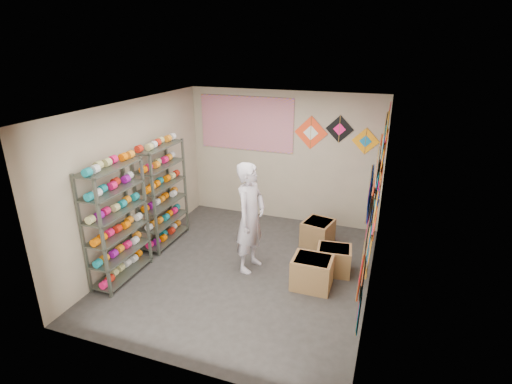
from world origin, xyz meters
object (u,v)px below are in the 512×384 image
at_px(shopkeeper, 250,218).
at_px(carton_c, 318,233).
at_px(shelf_rack_front, 117,224).
at_px(carton_a, 312,273).
at_px(carton_b, 334,260).
at_px(shelf_rack_back, 162,195).

height_order(shopkeeper, carton_c, shopkeeper).
bearing_deg(carton_c, shopkeeper, -114.98).
bearing_deg(carton_c, shelf_rack_front, -129.80).
relative_size(shelf_rack_front, shopkeeper, 1.03).
height_order(carton_a, carton_c, carton_a).
height_order(shelf_rack_front, carton_a, shelf_rack_front).
bearing_deg(shelf_rack_front, shopkeeper, 27.43).
height_order(shopkeeper, carton_b, shopkeeper).
bearing_deg(shopkeeper, carton_c, -28.54).
relative_size(shelf_rack_front, carton_a, 3.18).
relative_size(carton_a, carton_b, 1.09).
bearing_deg(carton_b, carton_a, -121.05).
relative_size(shelf_rack_back, carton_b, 3.47).
xyz_separation_m(shelf_rack_front, carton_b, (3.19, 1.29, -0.73)).
relative_size(carton_a, carton_c, 1.09).
bearing_deg(carton_a, carton_b, 65.44).
distance_m(shelf_rack_front, shopkeeper, 2.09).
distance_m(carton_a, carton_c, 1.40).
xyz_separation_m(shelf_rack_front, carton_c, (2.75, 2.14, -0.71)).
relative_size(shopkeeper, carton_b, 3.37).
relative_size(carton_b, carton_c, 1.00).
bearing_deg(carton_a, shelf_rack_front, -165.60).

